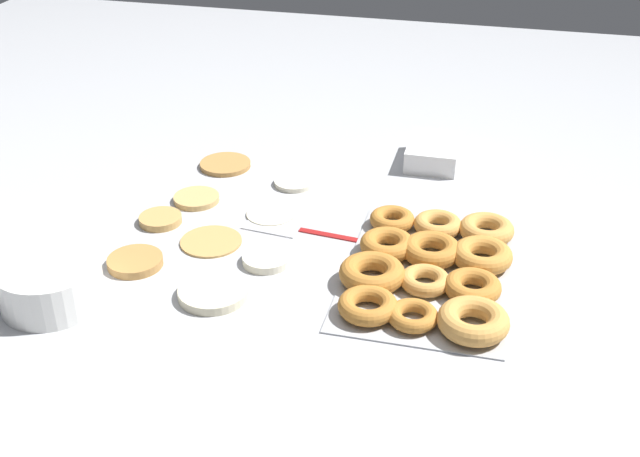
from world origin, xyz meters
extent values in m
plane|color=#B2B5BA|center=(0.00, 0.00, 0.00)|extent=(3.00, 3.00, 0.00)
cylinder|color=beige|center=(0.05, 0.04, 0.00)|extent=(0.10, 0.10, 0.01)
cylinder|color=tan|center=(-0.08, 0.12, 0.00)|extent=(0.12, 0.12, 0.01)
cylinder|color=silver|center=(0.19, 0.04, 0.01)|extent=(0.08, 0.08, 0.01)
cylinder|color=#B27F42|center=(-0.18, 0.22, 0.01)|extent=(0.10, 0.10, 0.02)
cylinder|color=#B27F42|center=(0.24, 0.21, 0.01)|extent=(0.11, 0.11, 0.01)
cylinder|color=tan|center=(0.07, 0.21, 0.01)|extent=(0.09, 0.09, 0.01)
cylinder|color=tan|center=(-0.03, 0.24, 0.01)|extent=(0.08, 0.08, 0.01)
cylinder|color=beige|center=(-0.24, 0.06, 0.01)|extent=(0.12, 0.12, 0.02)
cylinder|color=silver|center=(-0.12, 0.00, 0.01)|extent=(0.09, 0.09, 0.01)
cube|color=#ADAFB5|center=(-0.09, -0.29, 0.00)|extent=(0.42, 0.28, 0.01)
torus|color=#D19347|center=(-0.24, -0.37, 0.02)|extent=(0.11, 0.11, 0.04)
torus|color=#B7752D|center=(-0.14, -0.37, 0.02)|extent=(0.10, 0.10, 0.03)
torus|color=#C68438|center=(-0.04, -0.37, 0.02)|extent=(0.11, 0.11, 0.03)
torus|color=#D19347|center=(0.06, -0.38, 0.02)|extent=(0.10, 0.10, 0.03)
torus|color=#B7752D|center=(-0.24, -0.28, 0.02)|extent=(0.08, 0.08, 0.02)
torus|color=#D19347|center=(-0.13, -0.29, 0.02)|extent=(0.09, 0.09, 0.02)
torus|color=#B7752D|center=(-0.04, -0.28, 0.02)|extent=(0.11, 0.11, 0.03)
torus|color=#D19347|center=(0.06, -0.28, 0.02)|extent=(0.09, 0.09, 0.03)
torus|color=#B7752D|center=(-0.23, -0.21, 0.02)|extent=(0.10, 0.10, 0.03)
torus|color=#B7752D|center=(-0.14, -0.20, 0.02)|extent=(0.11, 0.11, 0.03)
torus|color=#B7752D|center=(-0.04, -0.20, 0.02)|extent=(0.10, 0.10, 0.03)
torus|color=#B7752D|center=(0.06, -0.20, 0.02)|extent=(0.09, 0.09, 0.03)
cylinder|color=white|center=(-0.32, 0.30, 0.04)|extent=(0.17, 0.17, 0.07)
cube|color=white|center=(0.37, -0.24, 0.01)|extent=(0.15, 0.11, 0.02)
cube|color=white|center=(0.37, -0.24, 0.04)|extent=(0.15, 0.11, 0.02)
cube|color=maroon|center=(0.00, -0.09, 0.00)|extent=(0.03, 0.13, 0.01)
cube|color=#BCBCC1|center=(0.01, 0.03, 0.00)|extent=(0.07, 0.11, 0.01)
camera|label=1|loc=(-1.27, -0.39, 0.77)|focal=45.00mm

